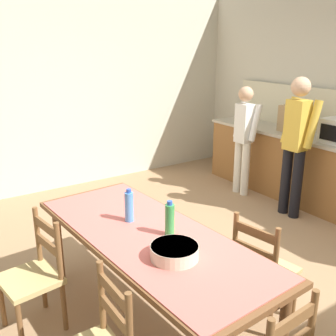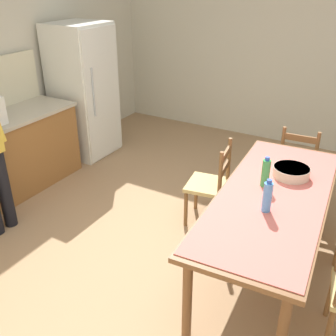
{
  "view_description": "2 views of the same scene",
  "coord_description": "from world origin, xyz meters",
  "views": [
    {
      "loc": [
        2.41,
        -2.21,
        2.13
      ],
      "look_at": [
        -0.39,
        -0.33,
        1.04
      ],
      "focal_mm": 42.0,
      "sensor_mm": 36.0,
      "label": 1
    },
    {
      "loc": [
        -2.69,
        -1.5,
        2.43
      ],
      "look_at": [
        -0.22,
        -0.08,
        0.99
      ],
      "focal_mm": 42.0,
      "sensor_mm": 36.0,
      "label": 2
    }
  ],
  "objects": [
    {
      "name": "dining_table",
      "position": [
        0.16,
        -0.87,
        0.7
      ],
      "size": [
        2.24,
        0.99,
        0.78
      ],
      "rotation": [
        0.0,
        0.0,
        0.06
      ],
      "color": "brown",
      "rests_on": "ground"
    },
    {
      "name": "chair_head_end",
      "position": [
        1.54,
        -0.78,
        0.44
      ],
      "size": [
        0.43,
        0.44,
        0.91
      ],
      "rotation": [
        0.0,
        0.0,
        1.63
      ],
      "color": "brown",
      "rests_on": "ground"
    },
    {
      "name": "wall_right",
      "position": [
        3.26,
        0.0,
        1.45
      ],
      "size": [
        0.12,
        5.2,
        2.9
      ],
      "primitive_type": "cube",
      "color": "beige",
      "rests_on": "ground"
    },
    {
      "name": "ground_plane",
      "position": [
        0.0,
        0.0,
        0.0
      ],
      "size": [
        8.32,
        8.32,
        0.0
      ],
      "primitive_type": "plane",
      "color": "#9E7A56"
    },
    {
      "name": "bottle_near_centre",
      "position": [
        -0.12,
        -0.88,
        0.9
      ],
      "size": [
        0.07,
        0.07,
        0.27
      ],
      "color": "#4C8ED6",
      "rests_on": "dining_table"
    },
    {
      "name": "bottle_off_centre",
      "position": [
        0.26,
        -0.75,
        0.9
      ],
      "size": [
        0.07,
        0.07,
        0.27
      ],
      "color": "green",
      "rests_on": "dining_table"
    },
    {
      "name": "serving_bowl",
      "position": [
        0.54,
        -0.91,
        0.83
      ],
      "size": [
        0.32,
        0.32,
        0.09
      ],
      "color": "beige",
      "rests_on": "dining_table"
    },
    {
      "name": "refrigerator",
      "position": [
        1.37,
        2.19,
        0.91
      ],
      "size": [
        0.73,
        0.73,
        1.82
      ],
      "color": "silver",
      "rests_on": "ground"
    },
    {
      "name": "chair_side_far_right",
      "position": [
        0.61,
        -0.12,
        0.44
      ],
      "size": [
        0.48,
        0.46,
        0.91
      ],
      "rotation": [
        0.0,
        0.0,
        3.3
      ],
      "color": "brown",
      "rests_on": "ground"
    }
  ]
}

